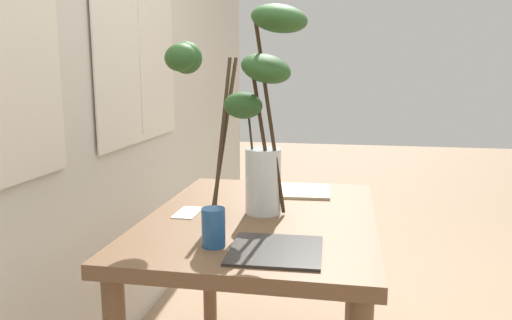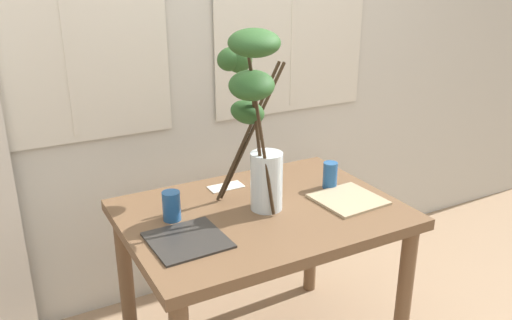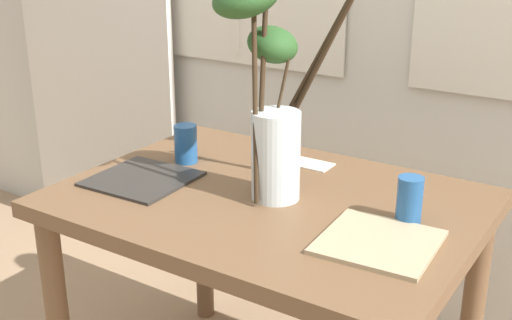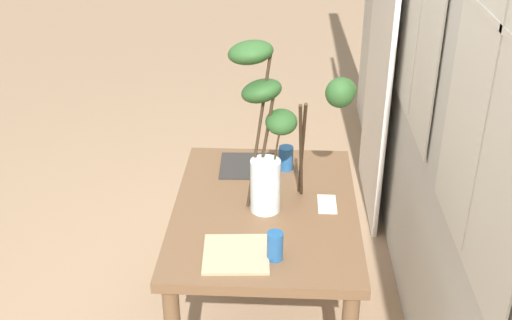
# 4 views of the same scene
# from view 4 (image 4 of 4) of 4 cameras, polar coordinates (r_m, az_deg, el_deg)

# --- Properties ---
(back_wall_with_windows) EXTENTS (5.89, 0.14, 2.87)m
(back_wall_with_windows) POSITION_cam_4_polar(r_m,az_deg,el_deg) (2.68, 18.07, 8.10)
(back_wall_with_windows) COLOR beige
(back_wall_with_windows) RESTS_ON ground
(curtain_sheer_side) EXTENTS (0.89, 0.03, 2.29)m
(curtain_sheer_side) POSITION_cam_4_polar(r_m,az_deg,el_deg) (3.98, 11.15, 10.66)
(curtain_sheer_side) COLOR silver
(curtain_sheer_side) RESTS_ON ground
(dining_table) EXTENTS (1.13, 0.83, 0.76)m
(dining_table) POSITION_cam_4_polar(r_m,az_deg,el_deg) (2.95, 0.82, -5.95)
(dining_table) COLOR brown
(dining_table) RESTS_ON ground
(vase_with_branches) EXTENTS (0.40, 0.58, 0.76)m
(vase_with_branches) POSITION_cam_4_polar(r_m,az_deg,el_deg) (2.70, 1.92, 3.47)
(vase_with_branches) COLOR silver
(vase_with_branches) RESTS_ON dining_table
(drinking_glass_blue_left) EXTENTS (0.07, 0.07, 0.12)m
(drinking_glass_blue_left) POSITION_cam_4_polar(r_m,az_deg,el_deg) (3.17, 2.69, 0.18)
(drinking_glass_blue_left) COLOR #235693
(drinking_glass_blue_left) RESTS_ON dining_table
(drinking_glass_blue_right) EXTENTS (0.07, 0.07, 0.12)m
(drinking_glass_blue_right) POSITION_cam_4_polar(r_m,az_deg,el_deg) (2.54, 1.71, -7.65)
(drinking_glass_blue_right) COLOR #235693
(drinking_glass_blue_right) RESTS_ON dining_table
(plate_square_left) EXTENTS (0.28, 0.28, 0.01)m
(plate_square_left) POSITION_cam_4_polar(r_m,az_deg,el_deg) (3.21, -0.78, -0.52)
(plate_square_left) COLOR #2D2B28
(plate_square_left) RESTS_ON dining_table
(plate_square_right) EXTENTS (0.28, 0.28, 0.01)m
(plate_square_right) POSITION_cam_4_polar(r_m,az_deg,el_deg) (2.59, -1.78, -8.36)
(plate_square_right) COLOR tan
(plate_square_right) RESTS_ON dining_table
(napkin_folded) EXTENTS (0.16, 0.08, 0.00)m
(napkin_folded) POSITION_cam_4_polar(r_m,az_deg,el_deg) (2.92, 6.34, -3.92)
(napkin_folded) COLOR silver
(napkin_folded) RESTS_ON dining_table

